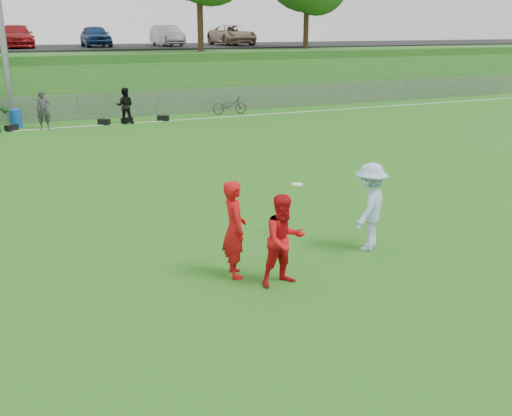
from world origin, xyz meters
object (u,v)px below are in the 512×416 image
player_red_center (284,240)px  bicycle (230,105)px  recycling_bin (16,118)px  player_red_left (234,229)px  frisbee (297,184)px  player_blue (370,207)px

player_red_center → bicycle: player_red_center is taller
recycling_bin → bicycle: (10.50, -0.17, 0.07)m
player_red_left → player_red_center: size_ratio=1.09×
frisbee → bicycle: bearing=73.2°
player_red_center → recycling_bin: (-3.73, 20.03, -0.44)m
player_red_left → player_red_center: player_red_left is taller
bicycle → player_red_center: bearing=171.4°
player_red_center → recycling_bin: bearing=96.1°
player_blue → recycling_bin: (-6.10, 19.22, -0.51)m
frisbee → player_blue: bearing=-55.3°
player_red_center → player_blue: (2.37, 0.81, 0.08)m
player_red_left → recycling_bin: bearing=17.1°
player_red_center → frisbee: (1.42, 2.19, 0.32)m
recycling_bin → bicycle: bearing=-0.9°
player_red_left → player_red_center: 0.97m
bicycle → frisbee: bearing=173.4°
frisbee → recycling_bin: size_ratio=0.30×
recycling_bin → bicycle: size_ratio=0.45×
player_red_left → recycling_bin: size_ratio=2.27×
recycling_bin → bicycle: bicycle is taller
player_blue → recycling_bin: player_blue is taller
player_blue → player_red_center: bearing=-19.1°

